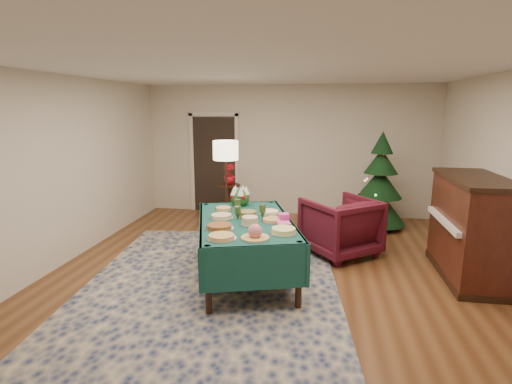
% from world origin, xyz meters
% --- Properties ---
extents(room_shell, '(7.00, 7.00, 7.00)m').
position_xyz_m(room_shell, '(0.00, 0.00, 1.35)').
color(room_shell, '#593319').
rests_on(room_shell, ground).
extents(doorway, '(1.08, 0.04, 2.16)m').
position_xyz_m(doorway, '(-1.60, 3.48, 1.10)').
color(doorway, black).
rests_on(doorway, ground).
extents(rug, '(3.57, 4.48, 0.02)m').
position_xyz_m(rug, '(-0.69, -0.15, 0.01)').
color(rug, navy).
rests_on(rug, ground).
extents(buffet_table, '(1.73, 2.31, 0.80)m').
position_xyz_m(buffet_table, '(-0.29, 0.09, 0.64)').
color(buffet_table, black).
rests_on(buffet_table, ground).
extents(platter_0, '(0.34, 0.34, 0.05)m').
position_xyz_m(platter_0, '(-0.42, -0.70, 0.82)').
color(platter_0, silver).
rests_on(platter_0, buffet_table).
extents(platter_1, '(0.33, 0.33, 0.17)m').
position_xyz_m(platter_1, '(-0.05, -0.65, 0.87)').
color(platter_1, silver).
rests_on(platter_1, buffet_table).
extents(platter_2, '(0.33, 0.33, 0.07)m').
position_xyz_m(platter_2, '(0.25, -0.40, 0.83)').
color(platter_2, silver).
rests_on(platter_2, buffet_table).
extents(platter_3, '(0.34, 0.34, 0.06)m').
position_xyz_m(platter_3, '(-0.53, -0.34, 0.83)').
color(platter_3, silver).
rests_on(platter_3, buffet_table).
extents(platter_4, '(0.23, 0.23, 0.11)m').
position_xyz_m(platter_4, '(-0.19, -0.13, 0.85)').
color(platter_4, silver).
rests_on(platter_4, buffet_table).
extents(platter_5, '(0.30, 0.30, 0.04)m').
position_xyz_m(platter_5, '(0.07, 0.06, 0.82)').
color(platter_5, silver).
rests_on(platter_5, buffet_table).
extents(platter_6, '(0.31, 0.31, 0.06)m').
position_xyz_m(platter_6, '(-0.62, 0.11, 0.83)').
color(platter_6, silver).
rests_on(platter_6, buffet_table).
extents(platter_7, '(0.28, 0.28, 0.08)m').
position_xyz_m(platter_7, '(-0.29, 0.25, 0.84)').
color(platter_7, silver).
rests_on(platter_7, buffet_table).
extents(platter_8, '(0.31, 0.31, 0.04)m').
position_xyz_m(platter_8, '(-0.02, 0.45, 0.82)').
color(platter_8, silver).
rests_on(platter_8, buffet_table).
extents(platter_9, '(0.25, 0.25, 0.04)m').
position_xyz_m(platter_9, '(-0.69, 0.54, 0.82)').
color(platter_9, silver).
rests_on(platter_9, buffet_table).
extents(goblet_0, '(0.09, 0.09, 0.19)m').
position_xyz_m(goblet_0, '(-0.47, 0.45, 0.90)').
color(goblet_0, '#2D471E').
rests_on(goblet_0, buffet_table).
extents(goblet_1, '(0.09, 0.09, 0.19)m').
position_xyz_m(goblet_1, '(-0.08, 0.20, 0.90)').
color(goblet_1, '#2D471E').
rests_on(goblet_1, buffet_table).
extents(goblet_2, '(0.09, 0.09, 0.19)m').
position_xyz_m(goblet_2, '(-0.39, 0.06, 0.90)').
color(goblet_2, '#2D471E').
rests_on(goblet_2, buffet_table).
extents(napkin_stack, '(0.20, 0.20, 0.04)m').
position_xyz_m(napkin_stack, '(0.23, -0.09, 0.82)').
color(napkin_stack, '#F644B0').
rests_on(napkin_stack, buffet_table).
extents(gift_box, '(0.16, 0.16, 0.11)m').
position_xyz_m(gift_box, '(0.21, 0.09, 0.85)').
color(gift_box, '#D93CA0').
rests_on(gift_box, buffet_table).
extents(centerpiece, '(0.29, 0.29, 0.33)m').
position_xyz_m(centerpiece, '(-0.52, 0.86, 0.94)').
color(centerpiece, '#1E4C1E').
rests_on(centerpiece, buffet_table).
extents(armchair, '(1.31, 1.29, 0.99)m').
position_xyz_m(armchair, '(0.99, 1.18, 0.49)').
color(armchair, '#490F1C').
rests_on(armchair, ground).
extents(floor_lamp, '(0.41, 0.41, 1.71)m').
position_xyz_m(floor_lamp, '(-0.88, 1.50, 1.45)').
color(floor_lamp, '#A57F3F').
rests_on(floor_lamp, ground).
extents(side_table, '(0.42, 0.42, 0.76)m').
position_xyz_m(side_table, '(-1.09, 2.68, 0.37)').
color(side_table, black).
rests_on(side_table, ground).
extents(potted_plant, '(0.23, 0.41, 0.23)m').
position_xyz_m(potted_plant, '(-1.09, 2.68, 0.87)').
color(potted_plant, '#A50B16').
rests_on(potted_plant, side_table).
extents(christmas_tree, '(1.30, 1.30, 1.82)m').
position_xyz_m(christmas_tree, '(1.77, 2.75, 0.82)').
color(christmas_tree, black).
rests_on(christmas_tree, ground).
extents(piano, '(0.76, 1.59, 1.37)m').
position_xyz_m(piano, '(2.65, 0.59, 0.67)').
color(piano, black).
rests_on(piano, ground).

